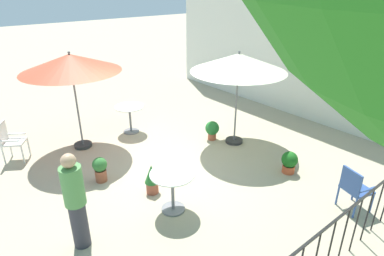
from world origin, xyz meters
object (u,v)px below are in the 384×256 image
Objects in this scene: cafe_table_0 at (130,114)px; patio_umbrella_0 at (70,64)px; patio_umbrella_1 at (239,63)px; potted_plant_0 at (212,129)px; standing_person at (75,201)px; patio_chair_0 at (10,139)px; potted_plant_1 at (289,162)px; potted_plant_3 at (152,178)px; cafe_table_1 at (173,185)px; potted_plant_2 at (100,168)px; patio_chair_1 at (354,187)px.

patio_umbrella_0 is at bearing -89.54° from cafe_table_0.
potted_plant_0 is at bearing -146.29° from patio_umbrella_1.
standing_person is at bearing -22.12° from patio_umbrella_0.
patio_umbrella_1 is at bearing 33.71° from potted_plant_0.
potted_plant_1 is (4.39, 4.55, -0.27)m from patio_chair_0.
patio_umbrella_1 is 3.81× the size of potted_plant_3.
potted_plant_1 is at bearing 46.00° from patio_chair_0.
patio_chair_0 is at bearing -154.47° from cafe_table_1.
potted_plant_0 is 3.15m from potted_plant_2.
potted_plant_3 is 1.77m from standing_person.
cafe_table_1 reaches higher than potted_plant_2.
patio_umbrella_0 is 2.56m from potted_plant_2.
patio_umbrella_1 reaches higher than cafe_table_1.
standing_person is (1.02, -4.49, -1.24)m from patio_umbrella_1.
potted_plant_2 is (-3.76, -3.15, -0.19)m from patio_chair_1.
patio_chair_1 is 1.56× the size of potted_plant_2.
patio_umbrella_1 is at bearing 113.21° from cafe_table_1.
cafe_table_0 is 3.66m from cafe_table_1.
patio_umbrella_1 is 5.58m from patio_chair_0.
patio_umbrella_0 reaches higher than patio_chair_1.
cafe_table_0 is 1.27× the size of potted_plant_3.
potted_plant_2 reaches higher than potted_plant_1.
patio_chair_1 reaches higher than potted_plant_3.
potted_plant_2 reaches higher than potted_plant_0.
patio_umbrella_0 is 3.89m from patio_umbrella_1.
standing_person reaches higher than potted_plant_0.
potted_plant_1 is at bearing 79.99° from standing_person.
cafe_table_1 is at bearing -66.79° from patio_umbrella_1.
standing_person is (-2.25, -4.17, 0.36)m from patio_chair_1.
potted_plant_1 is (2.28, 0.19, -0.02)m from potted_plant_0.
patio_chair_0 is at bearing -115.88° from potted_plant_0.
potted_plant_1 is (4.04, 3.03, -1.86)m from patio_umbrella_0.
patio_umbrella_0 is 2.83× the size of patio_chair_1.
cafe_table_0 reaches higher than potted_plant_3.
cafe_table_0 is at bearing -158.06° from potted_plant_1.
potted_plant_1 is 0.80× the size of potted_plant_3.
potted_plant_0 is (1.76, 2.83, -1.84)m from patio_umbrella_0.
patio_umbrella_0 reaches higher than potted_plant_0.
patio_umbrella_0 is 1.02× the size of patio_umbrella_1.
patio_chair_0 is 3.64m from potted_plant_3.
patio_umbrella_1 reaches higher than standing_person.
patio_umbrella_0 is at bearing -174.97° from cafe_table_1.
potted_plant_3 is at bearing 106.46° from standing_person.
patio_chair_1 reaches higher than potted_plant_0.
potted_plant_1 is at bearing -4.42° from patio_umbrella_1.
potted_plant_3 is at bearing 30.11° from patio_chair_0.
cafe_table_1 is at bearing 0.64° from potted_plant_3.
patio_umbrella_1 is 2.51× the size of patio_chair_0.
potted_plant_3 is (1.03, -2.54, 0.05)m from potted_plant_0.
potted_plant_3 reaches higher than potted_plant_0.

